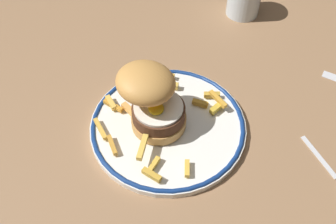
# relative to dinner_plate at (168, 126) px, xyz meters

# --- Properties ---
(ground_plane) EXTENTS (1.36, 1.03, 0.04)m
(ground_plane) POSITION_rel_dinner_plate_xyz_m (-0.05, 0.01, -0.03)
(ground_plane) COLOR #936C4A
(dinner_plate) EXTENTS (0.27, 0.27, 0.02)m
(dinner_plate) POSITION_rel_dinner_plate_xyz_m (0.00, 0.00, 0.00)
(dinner_plate) COLOR white
(dinner_plate) RESTS_ON ground_plane
(burger) EXTENTS (0.11, 0.12, 0.12)m
(burger) POSITION_rel_dinner_plate_xyz_m (-0.02, 0.02, 0.06)
(burger) COLOR #D0944B
(burger) RESTS_ON dinner_plate
(fries_pile) EXTENTS (0.23, 0.24, 0.03)m
(fries_pile) POSITION_rel_dinner_plate_xyz_m (-0.01, 0.03, 0.01)
(fries_pile) COLOR #EABA4E
(fries_pile) RESTS_ON dinner_plate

